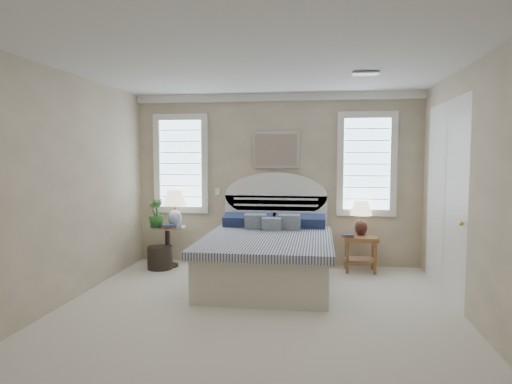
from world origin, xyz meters
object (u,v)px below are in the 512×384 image
(side_table_left, at_px, (168,242))
(lamp_left, at_px, (175,204))
(nightstand_right, at_px, (360,246))
(floor_pot, at_px, (160,258))
(lamp_right, at_px, (361,214))
(bed, at_px, (269,253))

(side_table_left, height_order, lamp_left, lamp_left)
(nightstand_right, xyz_separation_m, floor_pot, (-3.02, -0.26, -0.21))
(side_table_left, distance_m, floor_pot, 0.28)
(nightstand_right, relative_size, lamp_right, 1.00)
(bed, bearing_deg, floor_pot, 165.97)
(side_table_left, xyz_separation_m, nightstand_right, (2.95, 0.10, -0.00))
(side_table_left, xyz_separation_m, lamp_left, (0.11, 0.04, 0.59))
(bed, xyz_separation_m, side_table_left, (-1.65, 0.59, 0.00))
(lamp_right, bearing_deg, bed, -148.43)
(side_table_left, relative_size, floor_pot, 1.66)
(lamp_right, bearing_deg, nightstand_right, -95.91)
(side_table_left, height_order, floor_pot, side_table_left)
(side_table_left, height_order, lamp_right, lamp_right)
(nightstand_right, height_order, lamp_left, lamp_left)
(side_table_left, xyz_separation_m, floor_pot, (-0.07, -0.16, -0.21))
(nightstand_right, height_order, floor_pot, nightstand_right)
(bed, bearing_deg, nightstand_right, 28.03)
(bed, relative_size, side_table_left, 3.61)
(bed, xyz_separation_m, nightstand_right, (1.30, 0.69, 0.00))
(nightstand_right, distance_m, lamp_left, 2.90)
(bed, height_order, floor_pot, bed)
(bed, bearing_deg, side_table_left, 160.26)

